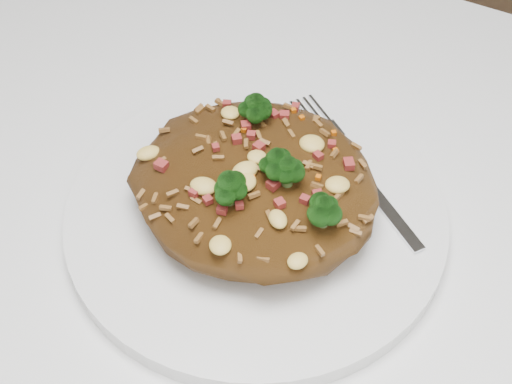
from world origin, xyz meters
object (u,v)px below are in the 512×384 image
(fork, at_px, (360,175))
(dining_table, at_px, (76,301))
(plate, at_px, (256,213))
(fried_rice, at_px, (257,176))

(fork, bearing_deg, dining_table, -106.28)
(dining_table, bearing_deg, fork, 38.68)
(plate, xyz_separation_m, fried_rice, (0.00, -0.00, 0.04))
(fork, bearing_deg, fried_rice, -94.78)
(fork, bearing_deg, plate, -95.23)
(dining_table, bearing_deg, fried_rice, 32.36)
(dining_table, relative_size, fork, 8.49)
(plate, distance_m, fork, 0.08)
(fried_rice, bearing_deg, fork, 50.18)
(plate, bearing_deg, fork, 49.73)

